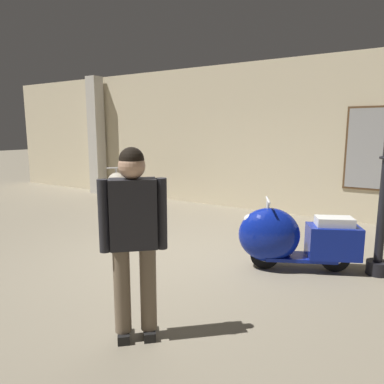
% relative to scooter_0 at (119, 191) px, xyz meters
% --- Properties ---
extents(ground_plane, '(60.00, 60.00, 0.00)m').
position_rel_scooter_0_xyz_m(ground_plane, '(2.95, -2.00, -0.46)').
color(ground_plane, gray).
extents(showroom_back_wall, '(18.00, 0.63, 3.43)m').
position_rel_scooter_0_xyz_m(showroom_back_wall, '(2.78, 1.84, 1.26)').
color(showroom_back_wall, beige).
rests_on(showroom_back_wall, ground).
extents(scooter_0, '(1.59, 1.39, 1.01)m').
position_rel_scooter_0_xyz_m(scooter_0, '(0.00, 0.00, 0.00)').
color(scooter_0, black).
rests_on(scooter_0, ground).
extents(scooter_1, '(1.64, 1.09, 0.98)m').
position_rel_scooter_0_xyz_m(scooter_1, '(4.52, -1.50, -0.01)').
color(scooter_1, black).
rests_on(scooter_1, ground).
extents(visitor_0, '(0.46, 0.45, 1.75)m').
position_rel_scooter_0_xyz_m(visitor_0, '(3.85, -3.88, 0.55)').
color(visitor_0, black).
rests_on(visitor_0, ground).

